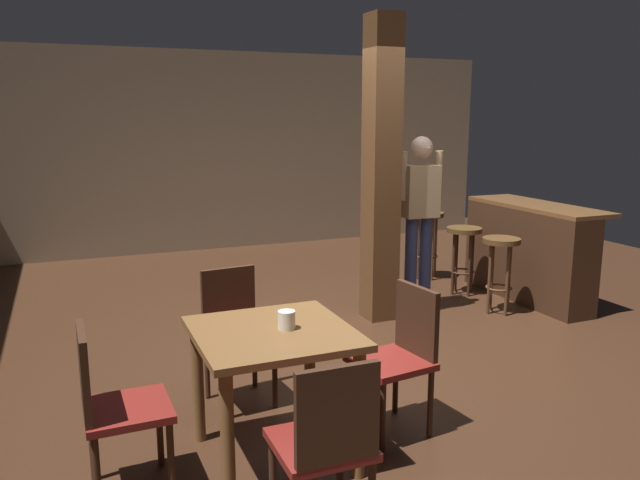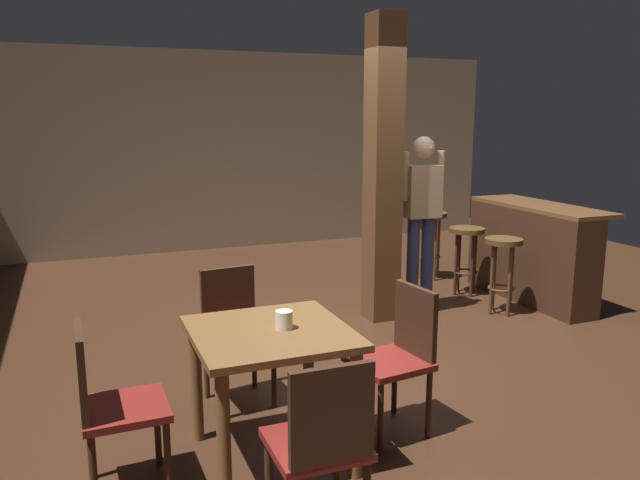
{
  "view_description": "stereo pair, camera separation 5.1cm",
  "coord_description": "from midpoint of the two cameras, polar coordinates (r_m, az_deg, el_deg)",
  "views": [
    {
      "loc": [
        -2.33,
        -4.38,
        1.91
      ],
      "look_at": [
        -0.64,
        -0.27,
        1.02
      ],
      "focal_mm": 35.0,
      "sensor_mm": 36.0,
      "label": 1
    },
    {
      "loc": [
        -2.29,
        -4.4,
        1.91
      ],
      "look_at": [
        -0.64,
        -0.27,
        1.02
      ],
      "focal_mm": 35.0,
      "sensor_mm": 36.0,
      "label": 2
    }
  ],
  "objects": [
    {
      "name": "standing_person",
      "position": [
        6.08,
        9.51,
        2.56
      ],
      "size": [
        0.47,
        0.22,
        1.72
      ],
      "color": "tan",
      "rests_on": "ground_plane"
    },
    {
      "name": "chair_west",
      "position": [
        3.39,
        -18.35,
        -13.78
      ],
      "size": [
        0.43,
        0.43,
        0.89
      ],
      "color": "maroon",
      "rests_on": "ground_plane"
    },
    {
      "name": "napkin_cup",
      "position": [
        3.45,
        -2.87,
        -7.31
      ],
      "size": [
        0.1,
        0.1,
        0.1
      ],
      "primitive_type": "cylinder",
      "color": "silver",
      "rests_on": "dining_table"
    },
    {
      "name": "chair_east",
      "position": [
        3.87,
        7.64,
        -10.07
      ],
      "size": [
        0.47,
        0.47,
        0.89
      ],
      "color": "maroon",
      "rests_on": "ground_plane"
    },
    {
      "name": "bar_stool_mid",
      "position": [
        6.88,
        13.44,
        -0.33
      ],
      "size": [
        0.37,
        0.37,
        0.73
      ],
      "color": "#4C3319",
      "rests_on": "ground_plane"
    },
    {
      "name": "chair_north",
      "position": [
        4.28,
        -7.48,
        -7.96
      ],
      "size": [
        0.46,
        0.46,
        0.89
      ],
      "color": "maroon",
      "rests_on": "ground_plane"
    },
    {
      "name": "ground_plane",
      "position": [
        5.32,
        5.72,
        -9.82
      ],
      "size": [
        10.8,
        10.8,
        0.0
      ],
      "primitive_type": "plane",
      "color": "#382114"
    },
    {
      "name": "pillar",
      "position": [
        5.8,
        6.03,
        6.2
      ],
      "size": [
        0.28,
        0.28,
        2.8
      ],
      "primitive_type": "cube",
      "color": "brown",
      "rests_on": "ground_plane"
    },
    {
      "name": "wall_back",
      "position": [
        9.2,
        -7.21,
        8.04
      ],
      "size": [
        8.0,
        0.1,
        2.8
      ],
      "primitive_type": "cube",
      "color": "gray",
      "rests_on": "ground_plane"
    },
    {
      "name": "chair_south",
      "position": [
        2.88,
        0.71,
        -17.88
      ],
      "size": [
        0.42,
        0.42,
        0.89
      ],
      "color": "maroon",
      "rests_on": "ground_plane"
    },
    {
      "name": "bar_stool_far",
      "position": [
        7.46,
        10.24,
        1.03
      ],
      "size": [
        0.37,
        0.37,
        0.8
      ],
      "color": "#4C3319",
      "rests_on": "ground_plane"
    },
    {
      "name": "bar_stool_near",
      "position": [
        6.3,
        16.6,
        -1.49
      ],
      "size": [
        0.36,
        0.36,
        0.75
      ],
      "color": "#4C3319",
      "rests_on": "ground_plane"
    },
    {
      "name": "bar_counter",
      "position": [
        6.87,
        18.89,
        -1.03
      ],
      "size": [
        0.56,
        1.63,
        1.01
      ],
      "color": "brown",
      "rests_on": "ground_plane"
    },
    {
      "name": "dining_table",
      "position": [
        3.5,
        -4.09,
        -10.41
      ],
      "size": [
        0.85,
        0.85,
        0.76
      ],
      "color": "brown",
      "rests_on": "ground_plane"
    }
  ]
}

